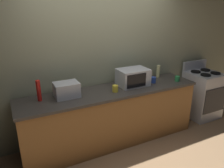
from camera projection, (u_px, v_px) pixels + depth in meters
name	position (u px, v px, depth m)	size (l,w,h in m)	color
ground_plane	(124.00, 154.00, 3.34)	(8.00, 8.00, 0.00)	#93704C
back_wall	(101.00, 56.00, 3.56)	(6.40, 0.10, 2.70)	gray
counter_run	(112.00, 116.00, 3.53)	(2.84, 0.64, 0.90)	brown
stove_range	(202.00, 94.00, 4.37)	(0.60, 0.61, 1.08)	#B7BABF
microwave	(133.00, 77.00, 3.54)	(0.48, 0.35, 0.27)	#B7BABF
toaster_oven	(67.00, 90.00, 3.10)	(0.34, 0.26, 0.21)	#B7BABF
bottle_hot_sauce	(39.00, 91.00, 2.96)	(0.06, 0.06, 0.29)	red
bottle_vinegar	(158.00, 71.00, 3.94)	(0.06, 0.06, 0.22)	beige
mug_yellow	(115.00, 89.00, 3.30)	(0.09, 0.09, 0.10)	yellow
mug_blue	(153.00, 80.00, 3.68)	(0.08, 0.08, 0.10)	#2D4CB2
mug_green	(177.00, 79.00, 3.76)	(0.08, 0.08, 0.09)	#2D8C47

